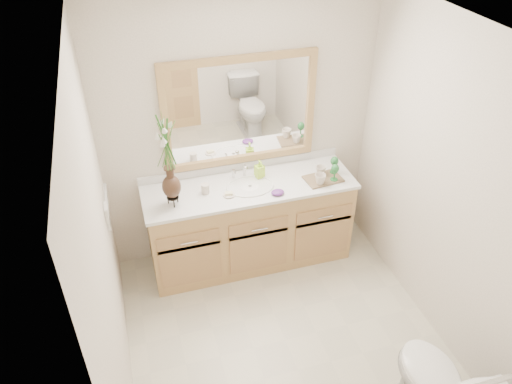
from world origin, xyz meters
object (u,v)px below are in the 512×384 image
object	(u,v)px
tumbler	(205,189)
soap_bottle	(260,170)
flower_vase	(167,152)
tray	(323,179)

from	to	relation	value
tumbler	soap_bottle	bearing A→B (deg)	12.12
tumbler	soap_bottle	world-z (taller)	soap_bottle
flower_vase	tumbler	distance (m)	0.54
soap_bottle	tumbler	bearing A→B (deg)	179.44
flower_vase	tumbler	world-z (taller)	flower_vase
soap_bottle	tray	distance (m)	0.56
flower_vase	tray	xyz separation A→B (m)	(1.31, -0.01, -0.49)
tray	soap_bottle	bearing A→B (deg)	152.43
tumbler	tray	size ratio (longest dim) A/B	0.27
flower_vase	tumbler	size ratio (longest dim) A/B	8.40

